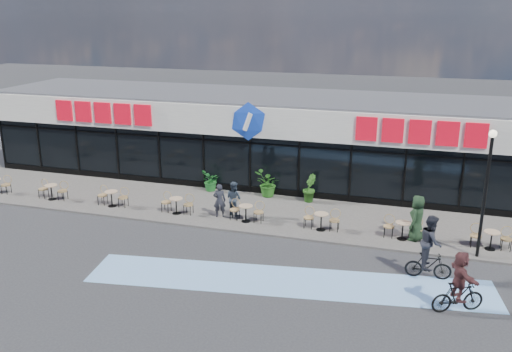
# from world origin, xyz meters

# --- Properties ---
(ground) EXTENTS (120.00, 120.00, 0.00)m
(ground) POSITION_xyz_m (0.00, 0.00, 0.00)
(ground) COLOR #28282B
(ground) RESTS_ON ground
(sidewalk) EXTENTS (44.00, 5.00, 0.10)m
(sidewalk) POSITION_xyz_m (0.00, 4.50, 0.05)
(sidewalk) COLOR #5E5953
(sidewalk) RESTS_ON ground
(bike_lane) EXTENTS (14.17, 4.13, 0.01)m
(bike_lane) POSITION_xyz_m (4.00, -1.50, 0.01)
(bike_lane) COLOR #75A7DE
(bike_lane) RESTS_ON ground
(building) EXTENTS (30.60, 6.57, 4.75)m
(building) POSITION_xyz_m (-0.00, 9.93, 2.34)
(building) COLOR black
(building) RESTS_ON ground
(lamp_post) EXTENTS (0.28, 0.28, 4.87)m
(lamp_post) POSITION_xyz_m (10.43, 2.30, 3.01)
(lamp_post) COLOR black
(lamp_post) RESTS_ON sidewalk
(bistro_set_1) EXTENTS (1.54, 0.62, 0.90)m
(bistro_set_1) POSITION_xyz_m (-8.95, 3.20, 0.56)
(bistro_set_1) COLOR tan
(bistro_set_1) RESTS_ON sidewalk
(bistro_set_2) EXTENTS (1.54, 0.62, 0.90)m
(bistro_set_2) POSITION_xyz_m (-5.63, 3.20, 0.56)
(bistro_set_2) COLOR tan
(bistro_set_2) RESTS_ON sidewalk
(bistro_set_3) EXTENTS (1.54, 0.62, 0.90)m
(bistro_set_3) POSITION_xyz_m (-2.31, 3.20, 0.56)
(bistro_set_3) COLOR tan
(bistro_set_3) RESTS_ON sidewalk
(bistro_set_4) EXTENTS (1.54, 0.62, 0.90)m
(bistro_set_4) POSITION_xyz_m (1.01, 3.20, 0.56)
(bistro_set_4) COLOR tan
(bistro_set_4) RESTS_ON sidewalk
(bistro_set_5) EXTENTS (1.54, 0.62, 0.90)m
(bistro_set_5) POSITION_xyz_m (4.33, 3.20, 0.56)
(bistro_set_5) COLOR tan
(bistro_set_5) RESTS_ON sidewalk
(bistro_set_6) EXTENTS (1.54, 0.62, 0.90)m
(bistro_set_6) POSITION_xyz_m (7.65, 3.20, 0.56)
(bistro_set_6) COLOR tan
(bistro_set_6) RESTS_ON sidewalk
(bistro_set_7) EXTENTS (1.54, 0.62, 0.90)m
(bistro_set_7) POSITION_xyz_m (10.97, 3.20, 0.56)
(bistro_set_7) COLOR tan
(bistro_set_7) RESTS_ON sidewalk
(potted_plant_left) EXTENTS (1.04, 1.14, 1.08)m
(potted_plant_left) POSITION_xyz_m (-1.97, 6.53, 0.64)
(potted_plant_left) COLOR #1C6424
(potted_plant_left) RESTS_ON sidewalk
(potted_plant_mid) EXTENTS (1.39, 1.49, 1.33)m
(potted_plant_mid) POSITION_xyz_m (1.04, 6.54, 0.76)
(potted_plant_mid) COLOR #235B1A
(potted_plant_mid) RESTS_ON sidewalk
(potted_plant_right) EXTENTS (0.67, 0.80, 1.34)m
(potted_plant_right) POSITION_xyz_m (3.13, 6.48, 0.77)
(potted_plant_right) COLOR #245418
(potted_plant_right) RESTS_ON sidewalk
(patron_left) EXTENTS (0.66, 0.55, 1.54)m
(patron_left) POSITION_xyz_m (-0.29, 3.32, 0.87)
(patron_left) COLOR black
(patron_left) RESTS_ON sidewalk
(patron_right) EXTENTS (0.94, 0.85, 1.56)m
(patron_right) POSITION_xyz_m (0.23, 3.75, 0.88)
(patron_right) COLOR #2B3543
(patron_right) RESTS_ON sidewalk
(pedestrian_a) EXTENTS (0.84, 1.05, 1.88)m
(pedestrian_a) POSITION_xyz_m (8.17, 3.20, 1.04)
(pedestrian_a) COLOR black
(pedestrian_a) RESTS_ON sidewalk
(cyclist_a) EXTENTS (1.74, 1.53, 2.04)m
(cyclist_a) POSITION_xyz_m (9.50, -1.88, 0.93)
(cyclist_a) COLOR black
(cyclist_a) RESTS_ON ground
(cyclist_b) EXTENTS (1.60, 0.95, 2.34)m
(cyclist_b) POSITION_xyz_m (8.63, 0.15, 1.07)
(cyclist_b) COLOR black
(cyclist_b) RESTS_ON ground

